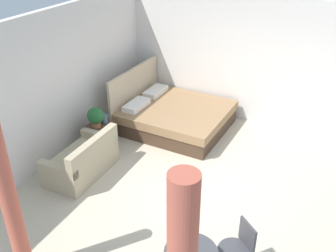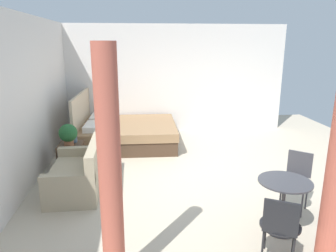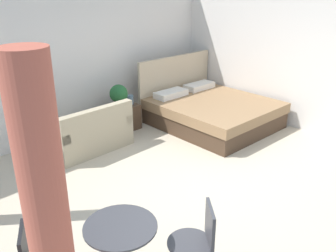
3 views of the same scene
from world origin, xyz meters
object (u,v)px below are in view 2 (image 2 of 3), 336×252
(nightstand, at_px, (71,156))
(cafe_chair_near_couch, at_px, (280,224))
(cafe_chair_near_window, at_px, (297,175))
(potted_plant, at_px, (68,134))
(bed, at_px, (126,133))
(vase, at_px, (73,138))
(couch, at_px, (79,175))
(balcony_table, at_px, (284,196))

(nightstand, bearing_deg, cafe_chair_near_couch, -138.05)
(nightstand, bearing_deg, cafe_chair_near_window, -118.27)
(nightstand, xyz_separation_m, cafe_chair_near_window, (-1.90, -3.53, 0.28))
(potted_plant, distance_m, cafe_chair_near_window, 3.97)
(bed, relative_size, cafe_chair_near_window, 2.70)
(vase, bearing_deg, potted_plant, 168.34)
(vase, distance_m, cafe_chair_near_window, 4.03)
(couch, bearing_deg, cafe_chair_near_window, -105.86)
(cafe_chair_near_couch, bearing_deg, balcony_table, -28.41)
(cafe_chair_near_couch, bearing_deg, couch, 49.66)
(nightstand, bearing_deg, couch, -162.69)
(nightstand, bearing_deg, potted_plant, 179.34)
(nightstand, distance_m, vase, 0.35)
(bed, relative_size, nightstand, 4.44)
(potted_plant, height_order, cafe_chair_near_window, potted_plant)
(couch, distance_m, balcony_table, 3.13)
(potted_plant, xyz_separation_m, cafe_chair_near_couch, (-2.95, -2.74, -0.22))
(bed, bearing_deg, vase, 142.71)
(bed, xyz_separation_m, nightstand, (-1.38, 1.00, -0.04))
(cafe_chair_near_couch, bearing_deg, nightstand, 41.95)
(cafe_chair_near_window, bearing_deg, nightstand, 61.73)
(bed, xyz_separation_m, cafe_chair_near_window, (-3.28, -2.53, 0.24))
(balcony_table, bearing_deg, bed, 28.54)
(potted_plant, bearing_deg, couch, -160.80)
(nightstand, distance_m, potted_plant, 0.48)
(balcony_table, bearing_deg, cafe_chair_near_window, -40.40)
(potted_plant, height_order, vase, potted_plant)
(couch, distance_m, nightstand, 1.03)
(nightstand, relative_size, cafe_chair_near_window, 0.61)
(balcony_table, xyz_separation_m, cafe_chair_near_window, (0.53, -0.45, 0.04))
(potted_plant, height_order, balcony_table, potted_plant)
(vase, xyz_separation_m, balcony_table, (-2.55, -3.03, -0.09))
(cafe_chair_near_window, bearing_deg, potted_plant, 63.01)
(bed, height_order, potted_plant, bed)
(couch, xyz_separation_m, nightstand, (0.98, 0.31, -0.03))
(vase, xyz_separation_m, cafe_chair_near_window, (-2.02, -3.48, -0.05))
(potted_plant, bearing_deg, cafe_chair_near_couch, -137.09)
(bed, relative_size, balcony_table, 3.27)
(bed, distance_m, cafe_chair_near_window, 4.14)
(couch, distance_m, potted_plant, 1.03)
(nightstand, distance_m, balcony_table, 3.93)
(balcony_table, bearing_deg, potted_plant, 52.85)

